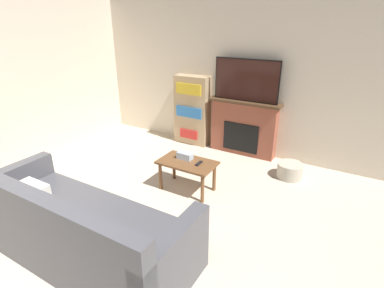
# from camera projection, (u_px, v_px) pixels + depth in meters

# --- Properties ---
(wall_back) EXTENTS (6.53, 0.06, 2.70)m
(wall_back) POSITION_uv_depth(u_px,v_px,m) (231.00, 78.00, 5.39)
(wall_back) COLOR beige
(wall_back) RESTS_ON ground_plane
(wall_side) EXTENTS (0.06, 5.13, 2.70)m
(wall_side) POSITION_uv_depth(u_px,v_px,m) (28.00, 82.00, 5.02)
(wall_side) COLOR beige
(wall_side) RESTS_ON ground_plane
(fireplace) EXTENTS (1.30, 0.28, 1.00)m
(fireplace) POSITION_uv_depth(u_px,v_px,m) (243.00, 127.00, 5.44)
(fireplace) COLOR brown
(fireplace) RESTS_ON ground_plane
(tv) EXTENTS (1.15, 0.03, 0.72)m
(tv) POSITION_uv_depth(u_px,v_px,m) (246.00, 80.00, 5.10)
(tv) COLOR black
(tv) RESTS_ON fireplace
(couch) EXTENTS (2.47, 0.99, 0.94)m
(couch) POSITION_uv_depth(u_px,v_px,m) (78.00, 230.00, 3.10)
(couch) COLOR #4C4C51
(couch) RESTS_ON ground_plane
(coffee_table) EXTENTS (0.82, 0.48, 0.45)m
(coffee_table) POSITION_uv_depth(u_px,v_px,m) (187.00, 166.00, 4.28)
(coffee_table) COLOR brown
(coffee_table) RESTS_ON ground_plane
(tissue_box) EXTENTS (0.22, 0.12, 0.10)m
(tissue_box) POSITION_uv_depth(u_px,v_px,m) (185.00, 156.00, 4.33)
(tissue_box) COLOR silver
(tissue_box) RESTS_ON coffee_table
(remote_control) EXTENTS (0.04, 0.15, 0.02)m
(remote_control) POSITION_uv_depth(u_px,v_px,m) (199.00, 163.00, 4.18)
(remote_control) COLOR black
(remote_control) RESTS_ON coffee_table
(bookshelf) EXTENTS (0.69, 0.29, 1.35)m
(bookshelf) POSITION_uv_depth(u_px,v_px,m) (192.00, 110.00, 5.85)
(bookshelf) COLOR tan
(bookshelf) RESTS_ON ground_plane
(storage_basket) EXTENTS (0.40, 0.40, 0.24)m
(storage_basket) POSITION_uv_depth(u_px,v_px,m) (290.00, 171.00, 4.72)
(storage_basket) COLOR #BCB29E
(storage_basket) RESTS_ON ground_plane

